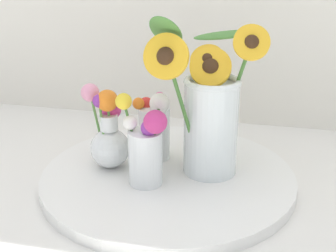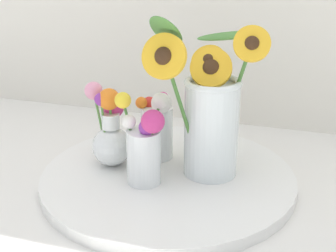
{
  "view_description": "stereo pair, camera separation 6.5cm",
  "coord_description": "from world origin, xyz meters",
  "px_view_note": "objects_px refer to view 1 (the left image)",
  "views": [
    {
      "loc": [
        0.16,
        -0.75,
        0.45
      ],
      "look_at": [
        -0.03,
        0.06,
        0.12
      ],
      "focal_mm": 50.0,
      "sensor_mm": 36.0,
      "label": 1
    },
    {
      "loc": [
        0.22,
        -0.73,
        0.45
      ],
      "look_at": [
        -0.03,
        0.06,
        0.12
      ],
      "focal_mm": 50.0,
      "sensor_mm": 36.0,
      "label": 2
    }
  ],
  "objects_px": {
    "vase_small_back": "(154,126)",
    "vase_small_center": "(146,146)",
    "mason_jar_sunflowers": "(209,111)",
    "vase_bulb_right": "(108,134)",
    "serving_tray": "(168,178)"
  },
  "relations": [
    {
      "from": "mason_jar_sunflowers",
      "to": "vase_small_back",
      "type": "bearing_deg",
      "value": 162.66
    },
    {
      "from": "vase_small_center",
      "to": "mason_jar_sunflowers",
      "type": "bearing_deg",
      "value": 35.86
    },
    {
      "from": "mason_jar_sunflowers",
      "to": "vase_small_center",
      "type": "bearing_deg",
      "value": -144.14
    },
    {
      "from": "vase_small_back",
      "to": "vase_small_center",
      "type": "bearing_deg",
      "value": -83.27
    },
    {
      "from": "serving_tray",
      "to": "vase_small_back",
      "type": "height_order",
      "value": "vase_small_back"
    },
    {
      "from": "mason_jar_sunflowers",
      "to": "vase_small_back",
      "type": "relative_size",
      "value": 2.15
    },
    {
      "from": "vase_small_center",
      "to": "vase_small_back",
      "type": "relative_size",
      "value": 1.14
    },
    {
      "from": "vase_bulb_right",
      "to": "vase_small_back",
      "type": "distance_m",
      "value": 0.1
    },
    {
      "from": "serving_tray",
      "to": "vase_small_back",
      "type": "xyz_separation_m",
      "value": [
        -0.04,
        0.06,
        0.08
      ]
    },
    {
      "from": "mason_jar_sunflowers",
      "to": "vase_small_center",
      "type": "relative_size",
      "value": 1.89
    },
    {
      "from": "mason_jar_sunflowers",
      "to": "serving_tray",
      "type": "bearing_deg",
      "value": -161.68
    },
    {
      "from": "serving_tray",
      "to": "vase_small_back",
      "type": "relative_size",
      "value": 3.3
    },
    {
      "from": "mason_jar_sunflowers",
      "to": "vase_bulb_right",
      "type": "relative_size",
      "value": 1.98
    },
    {
      "from": "serving_tray",
      "to": "vase_bulb_right",
      "type": "distance_m",
      "value": 0.15
    },
    {
      "from": "vase_small_center",
      "to": "vase_bulb_right",
      "type": "relative_size",
      "value": 1.05
    }
  ]
}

